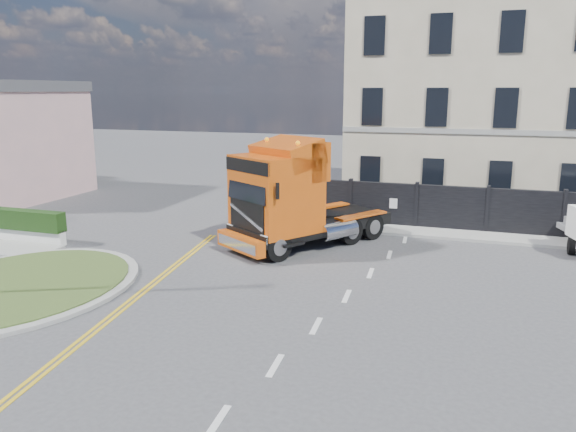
% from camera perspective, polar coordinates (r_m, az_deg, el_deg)
% --- Properties ---
extents(ground, '(120.00, 120.00, 0.00)m').
position_cam_1_polar(ground, '(18.37, -2.82, -6.69)').
color(ground, '#424244').
rests_on(ground, ground).
extents(traffic_island, '(6.80, 6.80, 0.17)m').
position_cam_1_polar(traffic_island, '(19.65, -25.76, -6.43)').
color(traffic_island, gray).
rests_on(traffic_island, ground).
extents(hoarding_fence, '(18.80, 0.25, 2.00)m').
position_cam_1_polar(hoarding_fence, '(25.65, 18.56, 0.56)').
color(hoarding_fence, black).
rests_on(hoarding_fence, ground).
extents(georgian_building, '(12.30, 10.30, 12.80)m').
position_cam_1_polar(georgian_building, '(32.64, 18.24, 11.50)').
color(georgian_building, beige).
rests_on(georgian_building, ground).
extents(pavement_far, '(20.00, 1.60, 0.12)m').
position_cam_1_polar(pavement_far, '(24.98, 17.14, -1.87)').
color(pavement_far, gray).
rests_on(pavement_far, ground).
extents(truck, '(5.97, 7.29, 4.19)m').
position_cam_1_polar(truck, '(21.80, 0.20, 1.54)').
color(truck, black).
rests_on(truck, ground).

